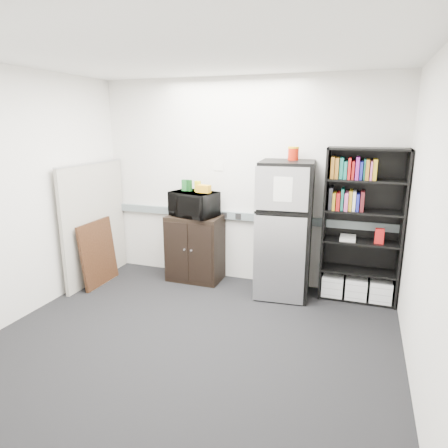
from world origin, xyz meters
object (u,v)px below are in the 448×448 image
(cubicle_partition, at_px, (95,222))
(microwave, at_px, (194,204))
(refrigerator, at_px, (285,230))
(bookshelf, at_px, (362,228))
(cabinet, at_px, (195,248))

(cubicle_partition, bearing_deg, microwave, 17.39)
(cubicle_partition, relative_size, refrigerator, 0.96)
(bookshelf, bearing_deg, microwave, -177.85)
(bookshelf, bearing_deg, refrigerator, -170.80)
(bookshelf, relative_size, cubicle_partition, 1.14)
(cabinet, xyz_separation_m, microwave, (0.00, -0.02, 0.62))
(bookshelf, height_order, cabinet, bookshelf)
(cabinet, xyz_separation_m, refrigerator, (1.24, -0.08, 0.39))
(microwave, bearing_deg, cubicle_partition, -147.43)
(cubicle_partition, height_order, cabinet, cubicle_partition)
(bookshelf, bearing_deg, cabinet, -178.27)
(cabinet, bearing_deg, bookshelf, 1.73)
(bookshelf, bearing_deg, cubicle_partition, -171.94)
(microwave, height_order, refrigerator, refrigerator)
(bookshelf, distance_m, cubicle_partition, 3.46)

